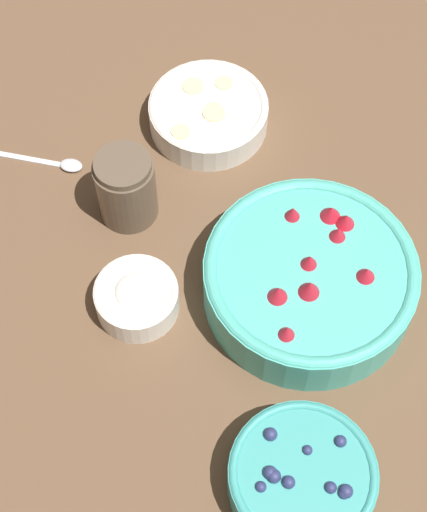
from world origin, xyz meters
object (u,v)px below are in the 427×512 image
Objects in this scene: bowl_strawberries at (310,278)px; bowl_blueberries at (302,478)px; bowl_bananas at (208,112)px; bowl_cream at (137,297)px; jar_chocolate at (126,189)px.

bowl_strawberries is 0.25m from bowl_blueberries.
bowl_bananas is at bearing 164.02° from bowl_strawberries.
jar_chocolate is (-0.12, 0.08, 0.02)m from bowl_cream.
bowl_bananas is at bearing 103.19° from jar_chocolate.
bowl_strawberries is at bearing 20.52° from jar_chocolate.
bowl_cream is 0.15m from jar_chocolate.
bowl_cream is at bearing -125.92° from bowl_strawberries.
jar_chocolate is (-0.25, -0.09, 0.01)m from bowl_strawberries.
bowl_bananas is 1.58× the size of jar_chocolate.
bowl_cream is at bearing 179.71° from bowl_blueberries.
bowl_bananas is 0.18m from jar_chocolate.
bowl_strawberries is 2.52× the size of bowl_cream.
bowl_strawberries reaches higher than bowl_blueberries.
bowl_blueberries reaches higher than bowl_cream.
jar_chocolate is at bearing 168.86° from bowl_blueberries.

